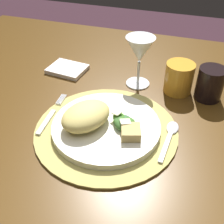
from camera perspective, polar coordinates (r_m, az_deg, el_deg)
dining_table at (r=0.84m, az=0.58°, el=-8.71°), size 1.43×1.08×0.74m
placemat at (r=0.68m, az=-1.28°, el=-3.63°), size 0.34×0.34×0.01m
dinner_plate at (r=0.67m, az=-1.30°, el=-2.91°), size 0.26×0.26×0.02m
pasta_serving at (r=0.65m, az=-5.31°, el=-0.76°), size 0.14×0.15×0.05m
salad_greens at (r=0.66m, az=2.19°, el=-1.90°), size 0.07×0.07×0.03m
bread_piece at (r=0.63m, az=3.85°, el=-4.11°), size 0.05×0.06×0.02m
fork at (r=0.73m, az=-12.41°, el=-0.70°), size 0.02×0.16×0.00m
spoon at (r=0.67m, az=11.80°, el=-4.27°), size 0.03×0.14×0.01m
napkin at (r=0.92m, az=-9.05°, el=8.60°), size 0.12×0.10×0.01m
wine_glass at (r=0.80m, az=5.67°, el=12.18°), size 0.08×0.08×0.15m
amber_tumbler at (r=0.81m, az=13.44°, el=6.76°), size 0.08×0.08×0.09m
dark_tumbler at (r=0.81m, az=19.29°, el=5.46°), size 0.07×0.07×0.09m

